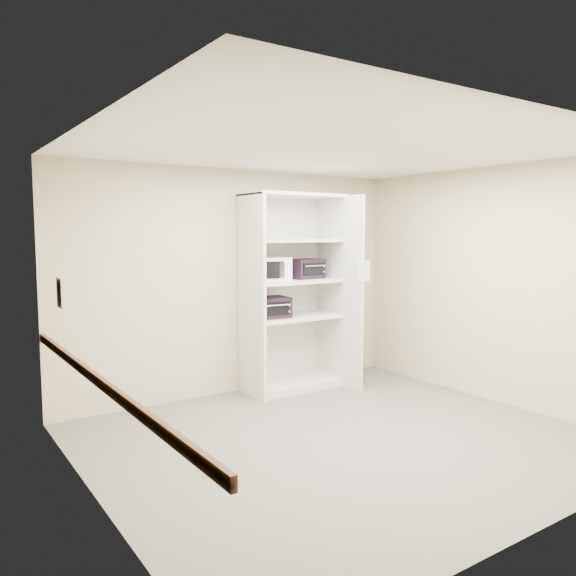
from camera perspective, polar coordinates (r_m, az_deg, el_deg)
floor at (r=5.52m, az=5.39°, el=-15.04°), size 4.50×4.00×0.01m
ceiling at (r=5.22m, az=5.67°, el=13.93°), size 4.50×4.00×0.01m
wall_back at (r=6.85m, az=-5.23°, el=0.63°), size 4.50×0.02×2.70m
wall_front at (r=3.89m, az=24.75°, el=-3.68°), size 4.50×0.02×2.70m
wall_left at (r=4.15m, az=-19.18°, el=-2.92°), size 0.02×4.00×2.70m
wall_right at (r=6.85m, az=20.16°, el=0.31°), size 0.02×4.00×2.70m
shelving_unit at (r=6.97m, az=0.77°, el=-1.07°), size 1.24×0.92×2.42m
microwave at (r=6.75m, az=-2.05°, el=1.94°), size 0.47×0.36×0.28m
toaster_oven_upper at (r=7.08m, az=1.75°, el=1.97°), size 0.46×0.36×0.25m
toaster_oven_lower at (r=6.79m, az=-1.90°, el=-1.98°), size 0.48×0.38×0.25m
paper_sign at (r=6.80m, az=7.75°, el=1.72°), size 0.20×0.02×0.25m
chair_rail at (r=4.24m, az=-18.69°, el=-8.93°), size 0.04×3.98×0.08m
wall_poster at (r=5.19m, az=-22.20°, el=-0.45°), size 0.01×0.19×0.26m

